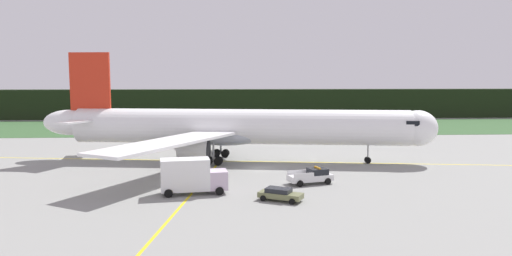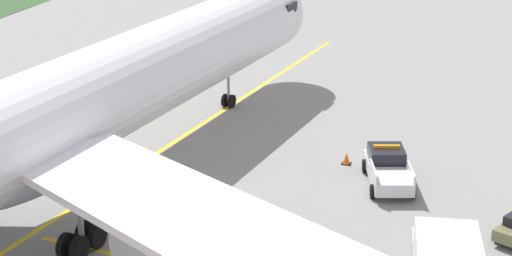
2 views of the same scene
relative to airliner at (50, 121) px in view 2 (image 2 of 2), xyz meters
The scene contains 5 objects.
ground 8.25m from the airliner, 58.43° to the right, with size 320.00×320.00×0.00m, color gray.
taxiway_centerline_main 5.09m from the airliner, ahead, with size 77.89×0.30×0.01m, color yellow.
airliner is the anchor object (origin of this frame).
ops_pickup_truck 17.95m from the airliner, 59.74° to the right, with size 5.58×3.43×1.94m.
apron_cone 17.24m from the airliner, 48.64° to the right, with size 0.55×0.55×0.69m.
Camera 2 is at (-37.67, -14.63, 18.34)m, focal length 59.98 mm.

